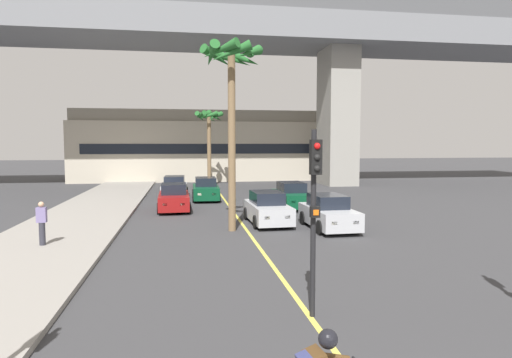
{
  "coord_description": "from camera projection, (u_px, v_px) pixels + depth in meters",
  "views": [
    {
      "loc": [
        -2.76,
        -3.05,
        3.89
      ],
      "look_at": [
        0.0,
        14.0,
        2.52
      ],
      "focal_mm": 31.34,
      "sensor_mm": 36.0,
      "label": 1
    }
  ],
  "objects": [
    {
      "name": "car_queue_second",
      "position": [
        175.0,
        188.0,
        32.2
      ],
      "size": [
        1.94,
        4.15,
        1.56
      ],
      "color": "#B7BABF",
      "rests_on": "ground"
    },
    {
      "name": "pedestrian_near_crosswalk",
      "position": [
        42.0,
        222.0,
        16.44
      ],
      "size": [
        0.34,
        0.22,
        1.62
      ],
      "color": "#2D2D38",
      "rests_on": "sidewalk_left"
    },
    {
      "name": "pier_building_backdrop",
      "position": [
        209.0,
        146.0,
        49.01
      ],
      "size": [
        28.22,
        8.04,
        7.34
      ],
      "color": "#BCB29E",
      "rests_on": "ground"
    },
    {
      "name": "palm_tree_near_median",
      "position": [
        232.0,
        75.0,
        19.44
      ],
      "size": [
        2.83,
        2.85,
        8.32
      ],
      "color": "brown",
      "rests_on": "ground"
    },
    {
      "name": "car_queue_fourth",
      "position": [
        267.0,
        209.0,
        21.76
      ],
      "size": [
        1.94,
        4.15,
        1.56
      ],
      "color": "#B7BABF",
      "rests_on": "ground"
    },
    {
      "name": "traffic_light_median_near",
      "position": [
        314.0,
        197.0,
        9.8
      ],
      "size": [
        0.24,
        0.37,
        4.2
      ],
      "color": "black",
      "rests_on": "ground"
    },
    {
      "name": "car_queue_fifth",
      "position": [
        174.0,
        198.0,
        26.03
      ],
      "size": [
        1.9,
        4.13,
        1.56
      ],
      "color": "maroon",
      "rests_on": "ground"
    },
    {
      "name": "palm_tree_mid_median",
      "position": [
        209.0,
        125.0,
        39.9
      ],
      "size": [
        2.64,
        2.67,
        6.89
      ],
      "color": "brown",
      "rests_on": "ground"
    },
    {
      "name": "lane_stripe_center",
      "position": [
        230.0,
        207.0,
        27.37
      ],
      "size": [
        0.14,
        56.0,
        0.01
      ],
      "primitive_type": "cube",
      "color": "#DBCC4C",
      "rests_on": "ground"
    },
    {
      "name": "car_queue_sixth",
      "position": [
        292.0,
        196.0,
        27.08
      ],
      "size": [
        1.91,
        4.14,
        1.56
      ],
      "color": "#0C4728",
      "rests_on": "ground"
    },
    {
      "name": "bridge_overpass",
      "position": [
        225.0,
        37.0,
        39.98
      ],
      "size": [
        76.63,
        8.0,
        16.94
      ],
      "color": "slate",
      "rests_on": "ground"
    },
    {
      "name": "car_queue_third",
      "position": [
        206.0,
        190.0,
        30.88
      ],
      "size": [
        1.88,
        4.12,
        1.56
      ],
      "color": "#0C4728",
      "rests_on": "ground"
    },
    {
      "name": "car_queue_front",
      "position": [
        328.0,
        213.0,
        20.44
      ],
      "size": [
        1.91,
        4.14,
        1.56
      ],
      "color": "#B7BABF",
      "rests_on": "ground"
    },
    {
      "name": "sidewalk_left",
      "position": [
        55.0,
        237.0,
        18.21
      ],
      "size": [
        4.8,
        80.0,
        0.15
      ],
      "primitive_type": "cube",
      "color": "gray",
      "rests_on": "ground"
    }
  ]
}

